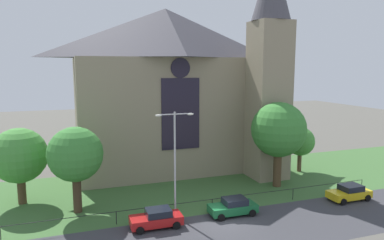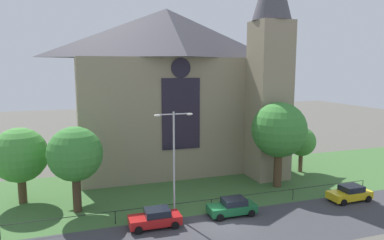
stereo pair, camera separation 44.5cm
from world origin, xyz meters
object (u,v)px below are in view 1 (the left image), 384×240
object	(u,v)px
tree_right_far	(300,142)
tree_right_near	(279,130)
parked_car_red	(157,218)
parked_car_green	(233,207)
church_building	(173,88)
tree_left_far	(19,156)
tree_left_near	(75,155)
streetlamp_near	(175,152)
parked_car_yellow	(349,193)

from	to	relation	value
tree_right_far	tree_right_near	xyz separation A→B (m)	(-5.74, -3.97, 2.44)
parked_car_red	parked_car_green	distance (m)	6.94
church_building	tree_left_far	world-z (taller)	church_building
parked_car_green	church_building	bearing A→B (deg)	-87.03
church_building	tree_left_near	world-z (taller)	church_building
tree_left_far	tree_left_near	world-z (taller)	tree_left_near
tree_right_far	parked_car_green	xyz separation A→B (m)	(-13.65, -9.41, -3.03)
parked_car_green	parked_car_red	bearing A→B (deg)	2.17
church_building	parked_car_green	world-z (taller)	church_building
streetlamp_near	parked_car_yellow	world-z (taller)	streetlamp_near
tree_right_far	streetlamp_near	distance (m)	20.35
tree_left_near	parked_car_green	distance (m)	14.60
tree_left_far	streetlamp_near	size ratio (longest dim) A/B	0.79
church_building	tree_left_far	size ratio (longest dim) A/B	3.57
tree_left_far	streetlamp_near	bearing A→B (deg)	-31.20
church_building	tree_right_near	xyz separation A→B (m)	(8.54, -10.77, -4.06)
tree_left_far	parked_car_green	bearing A→B (deg)	-27.10
tree_left_far	parked_car_green	size ratio (longest dim) A/B	1.72
tree_right_far	parked_car_red	size ratio (longest dim) A/B	1.32
tree_left_near	parked_car_red	xyz separation A→B (m)	(5.94, -5.35, -4.51)
parked_car_red	tree_right_near	bearing A→B (deg)	-158.31
tree_right_near	parked_car_green	distance (m)	11.06
tree_left_far	streetlamp_near	xyz separation A→B (m)	(12.90, -7.81, 1.11)
tree_left_far	parked_car_red	world-z (taller)	tree_left_far
parked_car_red	parked_car_green	size ratio (longest dim) A/B	1.00
church_building	tree_left_far	bearing A→B (deg)	-157.55
parked_car_red	parked_car_yellow	xyz separation A→B (m)	(19.24, -0.33, 0.00)
parked_car_green	parked_car_yellow	size ratio (longest dim) A/B	1.00
tree_left_far	tree_left_near	distance (m)	6.34
tree_left_far	tree_left_near	size ratio (longest dim) A/B	0.94
tree_left_far	parked_car_red	distance (m)	14.83
tree_right_far	tree_right_near	distance (m)	7.39
tree_left_far	tree_right_near	world-z (taller)	tree_right_near
tree_left_near	streetlamp_near	bearing A→B (deg)	-25.97
tree_left_near	tree_right_near	distance (m)	20.81
tree_left_near	parked_car_yellow	world-z (taller)	tree_left_near
tree_left_far	parked_car_yellow	bearing A→B (deg)	-17.72
tree_right_far	streetlamp_near	bearing A→B (deg)	-156.40
tree_right_far	streetlamp_near	size ratio (longest dim) A/B	0.61
tree_right_far	tree_right_near	bearing A→B (deg)	-145.35
tree_left_far	tree_right_far	bearing A→B (deg)	0.54
church_building	tree_left_near	xyz separation A→B (m)	(-12.25, -11.03, -5.01)
tree_left_far	tree_left_near	xyz separation A→B (m)	(4.93, -3.93, 0.61)
church_building	parked_car_red	xyz separation A→B (m)	(-6.31, -16.39, -9.53)
tree_left_far	parked_car_red	bearing A→B (deg)	-40.49
tree_right_far	tree_left_far	size ratio (longest dim) A/B	0.77
church_building	parked_car_yellow	xyz separation A→B (m)	(12.93, -16.72, -9.53)
tree_left_near	parked_car_red	size ratio (longest dim) A/B	1.83
tree_right_near	parked_car_red	world-z (taller)	tree_right_near
tree_left_near	tree_right_near	world-z (taller)	tree_right_near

